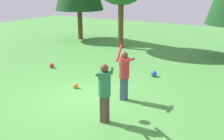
{
  "coord_description": "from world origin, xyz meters",
  "views": [
    {
      "loc": [
        5.14,
        -6.84,
        3.67
      ],
      "look_at": [
        0.74,
        0.33,
        1.05
      ],
      "focal_mm": 43.15,
      "sensor_mm": 36.0,
      "label": 1
    }
  ],
  "objects_px": {
    "ball_red": "(52,65)",
    "person_catcher": "(104,88)",
    "frisbee": "(104,72)",
    "ball_orange": "(76,86)",
    "ball_blue": "(154,74)",
    "person_thrower": "(124,72)"
  },
  "relations": [
    {
      "from": "ball_orange",
      "to": "person_thrower",
      "type": "bearing_deg",
      "value": 0.18
    },
    {
      "from": "person_catcher",
      "to": "ball_orange",
      "type": "xyz_separation_m",
      "value": [
        -2.38,
        1.64,
        -0.92
      ]
    },
    {
      "from": "person_catcher",
      "to": "frisbee",
      "type": "height_order",
      "value": "person_catcher"
    },
    {
      "from": "person_catcher",
      "to": "ball_blue",
      "type": "distance_m",
      "value": 4.57
    },
    {
      "from": "person_catcher",
      "to": "ball_orange",
      "type": "distance_m",
      "value": 3.03
    },
    {
      "from": "ball_red",
      "to": "person_catcher",
      "type": "bearing_deg",
      "value": -31.97
    },
    {
      "from": "ball_blue",
      "to": "ball_red",
      "type": "bearing_deg",
      "value": -163.8
    },
    {
      "from": "person_catcher",
      "to": "ball_red",
      "type": "distance_m",
      "value": 5.98
    },
    {
      "from": "frisbee",
      "to": "ball_blue",
      "type": "relative_size",
      "value": 1.17
    },
    {
      "from": "frisbee",
      "to": "ball_orange",
      "type": "xyz_separation_m",
      "value": [
        -2.07,
        1.2,
        -1.21
      ]
    },
    {
      "from": "frisbee",
      "to": "ball_orange",
      "type": "height_order",
      "value": "frisbee"
    },
    {
      "from": "person_thrower",
      "to": "ball_red",
      "type": "height_order",
      "value": "person_thrower"
    },
    {
      "from": "frisbee",
      "to": "ball_orange",
      "type": "bearing_deg",
      "value": 149.94
    },
    {
      "from": "ball_orange",
      "to": "person_catcher",
      "type": "bearing_deg",
      "value": -34.56
    },
    {
      "from": "frisbee",
      "to": "ball_blue",
      "type": "distance_m",
      "value": 4.2
    },
    {
      "from": "ball_orange",
      "to": "ball_blue",
      "type": "height_order",
      "value": "ball_blue"
    },
    {
      "from": "person_catcher",
      "to": "ball_blue",
      "type": "xyz_separation_m",
      "value": [
        -0.41,
        4.46,
        -0.89
      ]
    },
    {
      "from": "frisbee",
      "to": "ball_red",
      "type": "height_order",
      "value": "frisbee"
    },
    {
      "from": "ball_red",
      "to": "ball_orange",
      "type": "height_order",
      "value": "ball_red"
    },
    {
      "from": "person_catcher",
      "to": "ball_blue",
      "type": "bearing_deg",
      "value": -29.83
    },
    {
      "from": "person_catcher",
      "to": "ball_red",
      "type": "relative_size",
      "value": 7.49
    },
    {
      "from": "person_thrower",
      "to": "ball_blue",
      "type": "bearing_deg",
      "value": -177.29
    }
  ]
}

